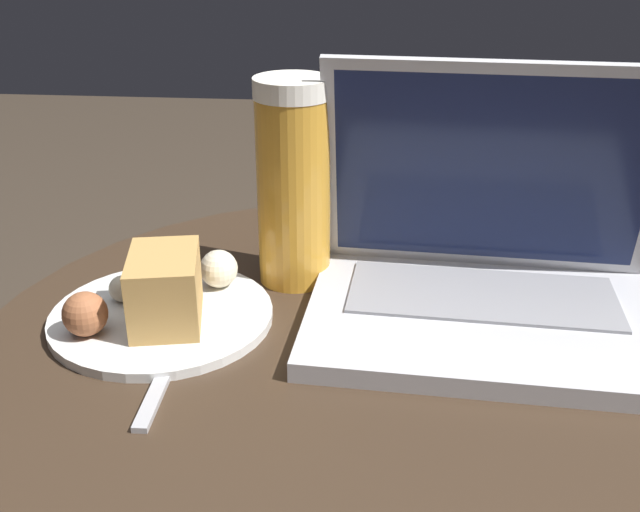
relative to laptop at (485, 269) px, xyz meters
name	(u,v)px	position (x,y,z in m)	size (l,w,h in m)	color
table	(367,445)	(-0.10, -0.07, -0.15)	(0.71, 0.71, 0.49)	#9E9EA3
laptop	(485,269)	(0.00, 0.00, 0.00)	(0.33, 0.24, 0.23)	silver
beer_glass	(294,183)	(-0.18, 0.06, 0.06)	(0.07, 0.07, 0.21)	gold
snack_plate	(161,299)	(-0.29, -0.04, -0.03)	(0.20, 0.20, 0.07)	silver
fork	(174,353)	(-0.27, -0.10, -0.05)	(0.03, 0.18, 0.01)	#B2B2B7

